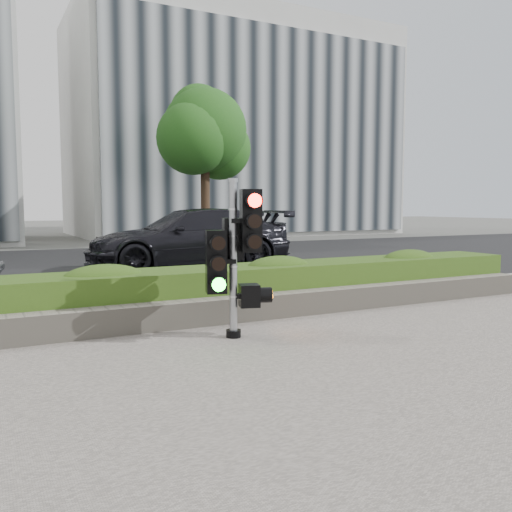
{
  "coord_description": "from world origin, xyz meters",
  "views": [
    {
      "loc": [
        -2.69,
        -4.79,
        1.62
      ],
      "look_at": [
        0.09,
        0.6,
        1.06
      ],
      "focal_mm": 38.0,
      "sensor_mm": 36.0,
      "label": 1
    }
  ],
  "objects": [
    {
      "name": "ground",
      "position": [
        0.0,
        0.0,
        0.0
      ],
      "size": [
        120.0,
        120.0,
        0.0
      ],
      "primitive_type": "plane",
      "color": "#51514C",
      "rests_on": "ground"
    },
    {
      "name": "sidewalk",
      "position": [
        0.0,
        -2.5,
        0.01
      ],
      "size": [
        16.0,
        11.0,
        0.03
      ],
      "primitive_type": "cube",
      "color": "#9E9389",
      "rests_on": "ground"
    },
    {
      "name": "road",
      "position": [
        0.0,
        10.0,
        0.01
      ],
      "size": [
        60.0,
        13.0,
        0.02
      ],
      "primitive_type": "cube",
      "color": "black",
      "rests_on": "ground"
    },
    {
      "name": "curb",
      "position": [
        0.0,
        3.15,
        0.06
      ],
      "size": [
        60.0,
        0.25,
        0.12
      ],
      "primitive_type": "cube",
      "color": "gray",
      "rests_on": "ground"
    },
    {
      "name": "stone_wall",
      "position": [
        0.0,
        1.9,
        0.2
      ],
      "size": [
        12.0,
        0.32,
        0.34
      ],
      "primitive_type": "cube",
      "color": "gray",
      "rests_on": "sidewalk"
    },
    {
      "name": "hedge",
      "position": [
        0.0,
        2.55,
        0.37
      ],
      "size": [
        12.0,
        1.0,
        0.68
      ],
      "primitive_type": "cube",
      "color": "#5A8A2A",
      "rests_on": "sidewalk"
    },
    {
      "name": "building_right",
      "position": [
        11.0,
        25.0,
        6.0
      ],
      "size": [
        18.0,
        10.0,
        12.0
      ],
      "primitive_type": "cube",
      "color": "#B7B7B2",
      "rests_on": "ground"
    },
    {
      "name": "tree_right",
      "position": [
        5.48,
        15.55,
        4.48
      ],
      "size": [
        4.1,
        3.58,
        6.53
      ],
      "color": "black",
      "rests_on": "ground"
    },
    {
      "name": "traffic_signal",
      "position": [
        0.06,
        1.09,
        1.09
      ],
      "size": [
        0.7,
        0.57,
        1.92
      ],
      "rotation": [
        0.0,
        0.0,
        -0.29
      ],
      "color": "black",
      "rests_on": "sidewalk"
    },
    {
      "name": "car_dark",
      "position": [
        2.21,
        8.46,
        0.79
      ],
      "size": [
        5.34,
        2.26,
        1.54
      ],
      "primitive_type": "imported",
      "rotation": [
        0.0,
        0.0,
        -1.59
      ],
      "color": "black",
      "rests_on": "road"
    }
  ]
}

